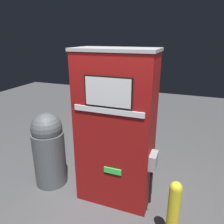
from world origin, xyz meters
name	(u,v)px	position (x,y,z in m)	size (l,w,h in m)	color
ground_plane	(109,207)	(0.00, 0.00, 0.00)	(14.00, 14.00, 0.00)	#4C4C4F
gas_pump	(115,130)	(0.00, 0.26, 1.11)	(1.15, 0.56, 2.21)	maroon
safety_bollard	(173,212)	(0.89, -0.27, 0.46)	(0.14, 0.14, 0.86)	yellow
trash_bin	(49,149)	(-1.12, 0.21, 0.62)	(0.51, 0.51, 1.23)	#51565B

